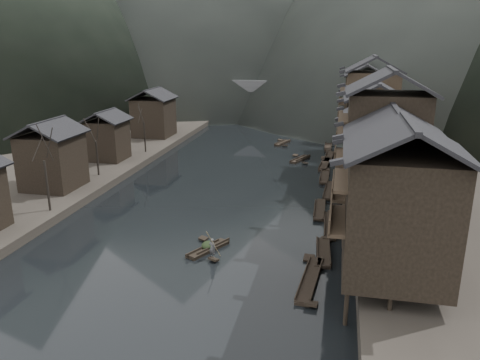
# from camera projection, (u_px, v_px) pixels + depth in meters

# --- Properties ---
(water) EXTENTS (300.00, 300.00, 0.00)m
(water) POSITION_uv_depth(u_px,v_px,m) (191.00, 243.00, 44.01)
(water) COLOR black
(water) RESTS_ON ground
(right_bank) EXTENTS (40.00, 200.00, 1.80)m
(right_bank) POSITION_uv_depth(u_px,v_px,m) (479.00, 153.00, 74.17)
(right_bank) COLOR #2D2823
(right_bank) RESTS_ON ground
(left_bank) EXTENTS (40.00, 200.00, 1.20)m
(left_bank) POSITION_uv_depth(u_px,v_px,m) (79.00, 136.00, 88.23)
(left_bank) COLOR #2D2823
(left_bank) RESTS_ON ground
(stilt_houses) EXTENTS (9.00, 67.60, 16.35)m
(stilt_houses) POSITION_uv_depth(u_px,v_px,m) (376.00, 121.00, 55.86)
(stilt_houses) COLOR black
(stilt_houses) RESTS_ON ground
(left_houses) EXTENTS (8.10, 53.20, 8.73)m
(left_houses) POSITION_uv_depth(u_px,v_px,m) (93.00, 133.00, 65.26)
(left_houses) COLOR black
(left_houses) RESTS_ON left_bank
(bare_trees) EXTENTS (3.88, 42.68, 7.77)m
(bare_trees) POSITION_uv_depth(u_px,v_px,m) (73.00, 146.00, 54.19)
(bare_trees) COLOR black
(bare_trees) RESTS_ON left_bank
(moored_sampans) EXTENTS (2.97, 67.24, 0.47)m
(moored_sampans) POSITION_uv_depth(u_px,v_px,m) (326.00, 176.00, 64.33)
(moored_sampans) COLOR black
(moored_sampans) RESTS_ON water
(midriver_boats) EXTENTS (6.88, 33.68, 0.44)m
(midriver_boats) POSITION_uv_depth(u_px,v_px,m) (297.00, 141.00, 85.76)
(midriver_boats) COLOR black
(midriver_boats) RESTS_ON water
(stone_bridge) EXTENTS (40.00, 6.00, 9.00)m
(stone_bridge) POSITION_uv_depth(u_px,v_px,m) (284.00, 97.00, 109.85)
(stone_bridge) COLOR #4C4C4F
(stone_bridge) RESTS_ON ground
(hero_sampan) EXTENTS (3.11, 4.90, 0.44)m
(hero_sampan) POSITION_uv_depth(u_px,v_px,m) (208.00, 248.00, 42.32)
(hero_sampan) COLOR black
(hero_sampan) RESTS_ON water
(cargo_heap) EXTENTS (1.12, 1.46, 0.67)m
(cargo_heap) POSITION_uv_depth(u_px,v_px,m) (208.00, 242.00, 42.37)
(cargo_heap) COLOR black
(cargo_heap) RESTS_ON hero_sampan
(boatman) EXTENTS (0.74, 0.60, 1.76)m
(boatman) POSITION_uv_depth(u_px,v_px,m) (212.00, 245.00, 40.36)
(boatman) COLOR #4E4F51
(boatman) RESTS_ON hero_sampan
(bamboo_pole) EXTENTS (0.92, 1.86, 3.30)m
(bamboo_pole) POSITION_uv_depth(u_px,v_px,m) (214.00, 218.00, 39.58)
(bamboo_pole) COLOR #8C7A51
(bamboo_pole) RESTS_ON boatman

